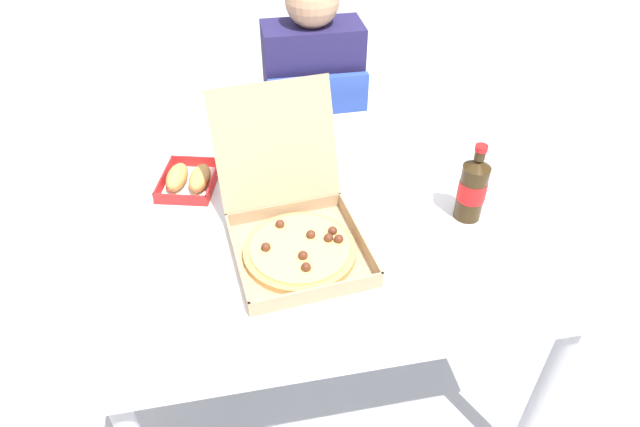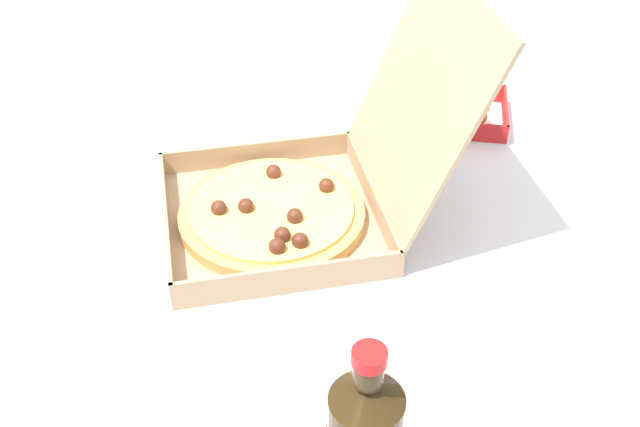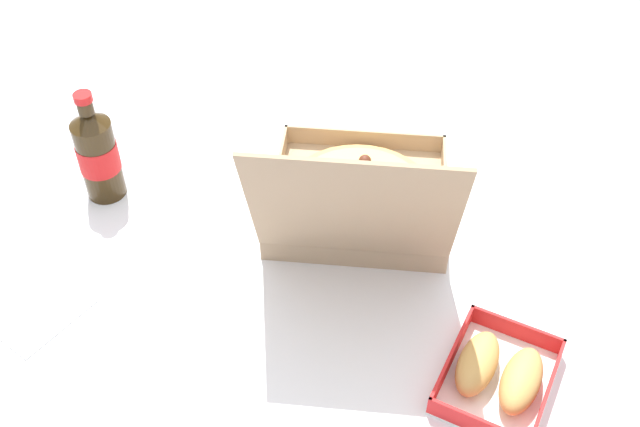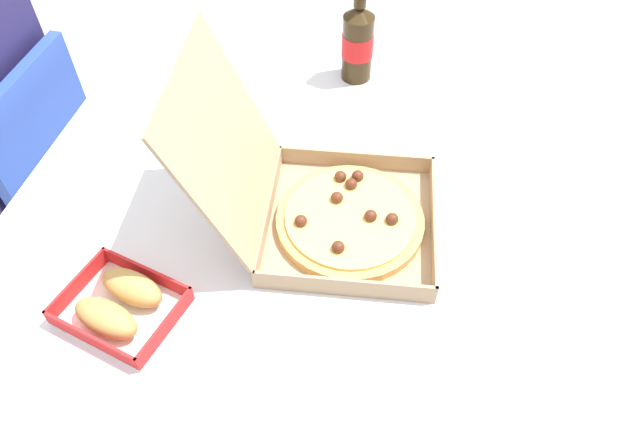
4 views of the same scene
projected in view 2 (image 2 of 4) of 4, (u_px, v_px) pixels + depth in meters
dining_table at (388, 292)px, 1.13m from camera, size 1.20×1.01×0.74m
pizza_box_open at (297, 195)px, 1.12m from camera, size 0.36×0.47×0.34m
bread_side_box at (453, 108)px, 1.36m from camera, size 0.19×0.22×0.06m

